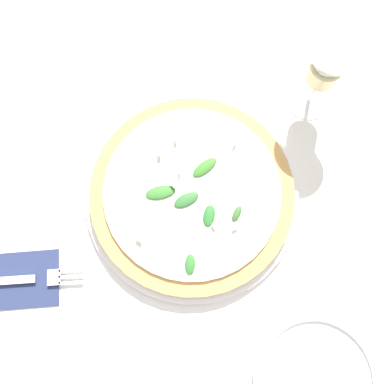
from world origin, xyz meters
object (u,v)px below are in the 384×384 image
at_px(pizza_arugula_main, 192,194).
at_px(side_plate_white, 316,379).
at_px(fork, 19,280).
at_px(wine_glass, 328,65).

bearing_deg(pizza_arugula_main, side_plate_white, -41.85).
relative_size(pizza_arugula_main, fork, 1.80).
relative_size(wine_glass, fork, 0.88).
distance_m(pizza_arugula_main, wine_glass, 0.28).
bearing_deg(side_plate_white, wine_glass, 102.33).
height_order(wine_glass, fork, wine_glass).
bearing_deg(wine_glass, pizza_arugula_main, -124.62).
height_order(pizza_arugula_main, fork, pizza_arugula_main).
height_order(fork, side_plate_white, side_plate_white).
distance_m(fork, side_plate_white, 0.46).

